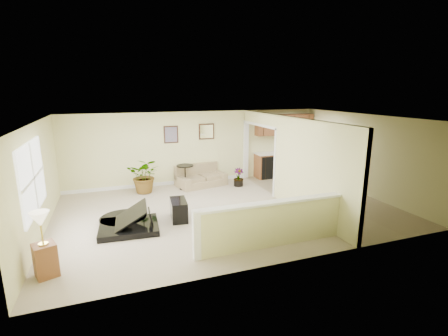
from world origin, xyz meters
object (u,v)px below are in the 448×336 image
object	(u,v)px
piano	(126,207)
piano_bench	(179,210)
accent_table	(185,174)
small_plant	(239,179)
palm_plant	(145,176)
loveseat	(201,175)
lamp_stand	(44,249)

from	to	relation	value
piano	piano_bench	world-z (taller)	piano
accent_table	small_plant	distance (m)	1.83
piano	palm_plant	bearing A→B (deg)	78.50
piano_bench	accent_table	distance (m)	2.63
piano	small_plant	bearing A→B (deg)	35.65
piano	accent_table	world-z (taller)	piano
accent_table	piano_bench	bearing A→B (deg)	-106.79
palm_plant	piano	bearing A→B (deg)	-105.57
piano_bench	accent_table	bearing A→B (deg)	73.21
loveseat	piano	bearing A→B (deg)	-144.62
palm_plant	lamp_stand	distance (m)	4.86
loveseat	lamp_stand	bearing A→B (deg)	-144.40
piano_bench	loveseat	xyz separation A→B (m)	(1.36, 2.78, 0.10)
palm_plant	lamp_stand	bearing A→B (deg)	-117.07
loveseat	accent_table	distance (m)	0.68
palm_plant	lamp_stand	world-z (taller)	lamp_stand
loveseat	palm_plant	size ratio (longest dim) A/B	1.43
palm_plant	small_plant	distance (m)	3.11
accent_table	loveseat	bearing A→B (deg)	24.29
accent_table	palm_plant	xyz separation A→B (m)	(-1.29, 0.05, 0.04)
piano_bench	lamp_stand	bearing A→B (deg)	-147.16
piano	loveseat	distance (m)	3.92
loveseat	palm_plant	world-z (taller)	palm_plant
piano	lamp_stand	xyz separation A→B (m)	(-1.46, -1.65, -0.02)
small_plant	piano	bearing A→B (deg)	-148.43
lamp_stand	piano_bench	bearing A→B (deg)	32.84
accent_table	lamp_stand	world-z (taller)	lamp_stand
loveseat	accent_table	world-z (taller)	loveseat
loveseat	small_plant	xyz separation A→B (m)	(1.19, -0.55, -0.09)
piano_bench	small_plant	bearing A→B (deg)	41.19
lamp_stand	loveseat	bearing A→B (deg)	47.98
palm_plant	loveseat	bearing A→B (deg)	6.77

